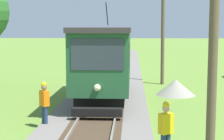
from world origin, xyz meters
name	(u,v)px	position (x,y,z in m)	size (l,w,h in m)	color
red_tram	(105,60)	(0.00, 18.72, 2.19)	(2.60, 8.54, 4.79)	#235633
utility_pole_near_tram	(213,43)	(3.41, 9.76, 3.45)	(1.40, 0.25, 6.70)	brown
utility_pole_mid	(163,20)	(3.41, 25.26, 4.34)	(1.40, 0.59, 8.48)	brown
gravel_pile	(176,87)	(3.84, 21.11, 0.45)	(2.21, 2.21, 0.90)	gray
track_worker	(166,129)	(2.33, 10.51, 0.98)	(0.45, 0.41, 1.78)	navy
second_worker	(44,103)	(-1.95, 13.93, 0.98)	(0.43, 0.44, 1.78)	navy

